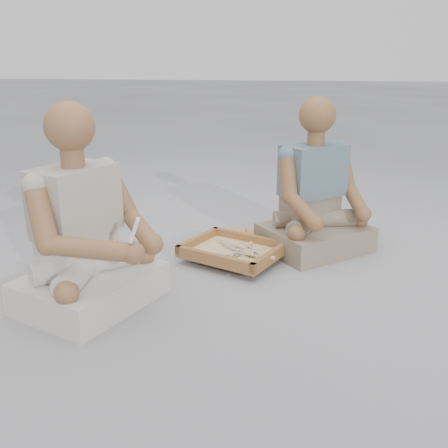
% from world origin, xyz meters
% --- Properties ---
extents(ground, '(60.00, 60.00, 0.00)m').
position_xyz_m(ground, '(0.00, 0.00, 0.00)').
color(ground, '#9C9DA1').
rests_on(ground, ground).
extents(carved_panel, '(0.66, 0.46, 0.04)m').
position_xyz_m(carved_panel, '(0.13, 0.63, 0.02)').
color(carved_panel, '#946439').
rests_on(carved_panel, ground).
extents(tool_tray, '(0.62, 0.56, 0.07)m').
position_xyz_m(tool_tray, '(-0.07, 0.33, 0.06)').
color(tool_tray, brown).
rests_on(tool_tray, carved_panel).
extents(chisel_0, '(0.21, 0.11, 0.02)m').
position_xyz_m(chisel_0, '(0.01, 0.33, 0.08)').
color(chisel_0, silver).
rests_on(chisel_0, tool_tray).
extents(chisel_1, '(0.22, 0.06, 0.02)m').
position_xyz_m(chisel_1, '(0.12, 0.23, 0.08)').
color(chisel_1, silver).
rests_on(chisel_1, tool_tray).
extents(chisel_2, '(0.19, 0.14, 0.02)m').
position_xyz_m(chisel_2, '(0.02, 0.28, 0.08)').
color(chisel_2, silver).
rests_on(chisel_2, tool_tray).
extents(chisel_3, '(0.22, 0.03, 0.02)m').
position_xyz_m(chisel_3, '(-0.10, 0.25, 0.07)').
color(chisel_3, silver).
rests_on(chisel_3, tool_tray).
extents(chisel_4, '(0.14, 0.19, 0.02)m').
position_xyz_m(chisel_4, '(0.09, 0.27, 0.08)').
color(chisel_4, silver).
rests_on(chisel_4, tool_tray).
extents(chisel_5, '(0.07, 0.22, 0.02)m').
position_xyz_m(chisel_5, '(-0.04, 0.34, 0.07)').
color(chisel_5, silver).
rests_on(chisel_5, tool_tray).
extents(chisel_6, '(0.08, 0.22, 0.02)m').
position_xyz_m(chisel_6, '(-0.02, 0.35, 0.08)').
color(chisel_6, silver).
rests_on(chisel_6, tool_tray).
extents(chisel_7, '(0.19, 0.14, 0.02)m').
position_xyz_m(chisel_7, '(-0.04, 0.36, 0.09)').
color(chisel_7, silver).
rests_on(chisel_7, tool_tray).
extents(chisel_8, '(0.07, 0.22, 0.02)m').
position_xyz_m(chisel_8, '(0.01, 0.39, 0.08)').
color(chisel_8, silver).
rests_on(chisel_8, tool_tray).
extents(wood_chip_0, '(0.02, 0.02, 0.00)m').
position_xyz_m(wood_chip_0, '(0.26, 0.51, 0.00)').
color(wood_chip_0, '#DBBC81').
rests_on(wood_chip_0, ground).
extents(wood_chip_1, '(0.02, 0.02, 0.00)m').
position_xyz_m(wood_chip_1, '(-0.17, 0.67, 0.00)').
color(wood_chip_1, '#DBBC81').
rests_on(wood_chip_1, ground).
extents(wood_chip_2, '(0.02, 0.02, 0.00)m').
position_xyz_m(wood_chip_2, '(-0.06, 0.14, 0.00)').
color(wood_chip_2, '#DBBC81').
rests_on(wood_chip_2, ground).
extents(wood_chip_3, '(0.02, 0.02, 0.00)m').
position_xyz_m(wood_chip_3, '(-0.23, 0.58, 0.00)').
color(wood_chip_3, '#DBBC81').
rests_on(wood_chip_3, ground).
extents(wood_chip_4, '(0.02, 0.02, 0.00)m').
position_xyz_m(wood_chip_4, '(-0.37, 0.64, 0.00)').
color(wood_chip_4, '#DBBC81').
rests_on(wood_chip_4, ground).
extents(wood_chip_5, '(0.02, 0.02, 0.00)m').
position_xyz_m(wood_chip_5, '(-0.04, 0.51, 0.00)').
color(wood_chip_5, '#DBBC81').
rests_on(wood_chip_5, ground).
extents(wood_chip_6, '(0.02, 0.02, 0.00)m').
position_xyz_m(wood_chip_6, '(-0.36, 0.16, 0.00)').
color(wood_chip_6, '#DBBC81').
rests_on(wood_chip_6, ground).
extents(wood_chip_7, '(0.02, 0.02, 0.00)m').
position_xyz_m(wood_chip_7, '(-0.00, 0.55, 0.00)').
color(wood_chip_7, '#DBBC81').
rests_on(wood_chip_7, ground).
extents(wood_chip_8, '(0.02, 0.02, 0.00)m').
position_xyz_m(wood_chip_8, '(-0.17, 0.31, 0.00)').
color(wood_chip_8, '#DBBC81').
rests_on(wood_chip_8, ground).
extents(craftsman, '(0.70, 0.72, 0.93)m').
position_xyz_m(craftsman, '(-0.64, -0.30, 0.32)').
color(craftsman, beige).
rests_on(craftsman, ground).
extents(companion, '(0.74, 0.73, 0.91)m').
position_xyz_m(companion, '(0.37, 0.63, 0.30)').
color(companion, gray).
rests_on(companion, ground).
extents(mobile_phone, '(0.06, 0.05, 0.10)m').
position_xyz_m(mobile_phone, '(-0.33, -0.48, 0.44)').
color(mobile_phone, silver).
rests_on(mobile_phone, craftsman).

